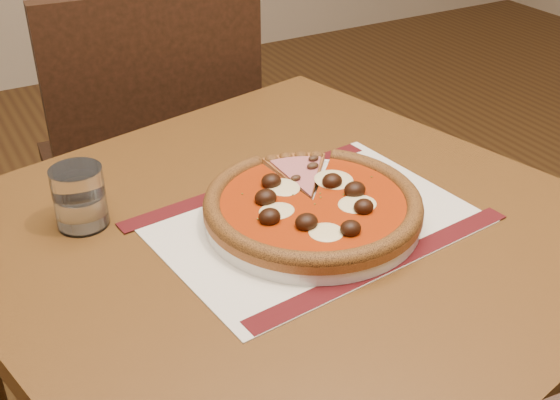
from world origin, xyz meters
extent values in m
cube|color=brown|center=(-0.75, 0.32, 0.73)|extent=(0.95, 0.95, 0.04)
cylinder|color=brown|center=(-0.49, 0.74, 0.35)|extent=(0.05, 0.05, 0.71)
cube|color=black|center=(-0.71, 1.10, 0.45)|extent=(0.48, 0.48, 0.04)
cylinder|color=black|center=(-0.50, 1.27, 0.22)|extent=(0.04, 0.04, 0.43)
cylinder|color=black|center=(-0.88, 1.30, 0.22)|extent=(0.04, 0.04, 0.43)
cylinder|color=black|center=(-0.53, 0.89, 0.22)|extent=(0.04, 0.04, 0.43)
cylinder|color=black|center=(-0.91, 0.93, 0.22)|extent=(0.04, 0.04, 0.43)
cube|color=black|center=(-0.72, 0.90, 0.70)|extent=(0.44, 0.08, 0.46)
cube|color=beige|center=(-0.72, 0.31, 0.75)|extent=(0.45, 0.34, 0.00)
cylinder|color=white|center=(-0.72, 0.31, 0.76)|extent=(0.30, 0.30, 0.02)
cylinder|color=#9C5325|center=(-0.72, 0.31, 0.78)|extent=(0.30, 0.30, 0.01)
torus|color=brown|center=(-0.72, 0.31, 0.78)|extent=(0.30, 0.30, 0.02)
cylinder|color=maroon|center=(-0.72, 0.31, 0.78)|extent=(0.25, 0.25, 0.00)
ellipsoid|color=beige|center=(-0.73, 0.36, 0.79)|extent=(0.05, 0.04, 0.01)
ellipsoid|color=beige|center=(-0.80, 0.31, 0.79)|extent=(0.05, 0.04, 0.01)
ellipsoid|color=beige|center=(-0.73, 0.26, 0.79)|extent=(0.05, 0.04, 0.01)
ellipsoid|color=beige|center=(-0.66, 0.26, 0.79)|extent=(0.05, 0.04, 0.01)
ellipsoid|color=beige|center=(-0.67, 0.34, 0.79)|extent=(0.05, 0.04, 0.01)
ellipsoid|color=black|center=(-0.74, 0.37, 0.80)|extent=(0.03, 0.03, 0.02)
ellipsoid|color=black|center=(-0.80, 0.35, 0.80)|extent=(0.03, 0.03, 0.02)
ellipsoid|color=black|center=(-0.78, 0.30, 0.80)|extent=(0.03, 0.03, 0.02)
ellipsoid|color=black|center=(-0.77, 0.24, 0.80)|extent=(0.03, 0.03, 0.02)
ellipsoid|color=black|center=(-0.72, 0.25, 0.80)|extent=(0.03, 0.03, 0.02)
ellipsoid|color=black|center=(-0.66, 0.24, 0.80)|extent=(0.03, 0.03, 0.02)
ellipsoid|color=black|center=(-0.66, 0.30, 0.80)|extent=(0.03, 0.03, 0.02)
ellipsoid|color=black|center=(-0.64, 0.35, 0.80)|extent=(0.03, 0.03, 0.02)
ellipsoid|color=#3C2216|center=(-0.69, 0.37, 0.79)|extent=(0.02, 0.01, 0.01)
ellipsoid|color=#3C2216|center=(-0.68, 0.41, 0.79)|extent=(0.02, 0.01, 0.01)
ellipsoid|color=#3C2216|center=(-0.71, 0.37, 0.79)|extent=(0.02, 0.01, 0.01)
cylinder|color=white|center=(-0.99, 0.46, 0.79)|extent=(0.09, 0.09, 0.09)
camera|label=1|loc=(-1.15, -0.38, 1.27)|focal=45.00mm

